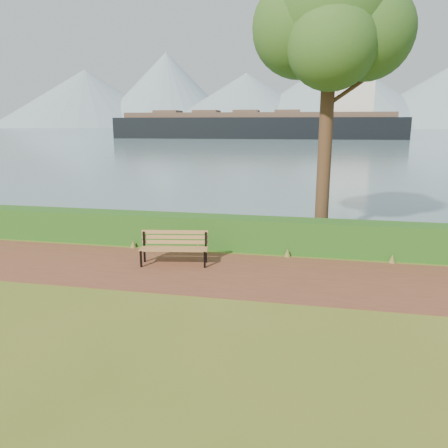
# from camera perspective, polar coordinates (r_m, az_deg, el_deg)

# --- Properties ---
(ground) EXTENTS (140.00, 140.00, 0.00)m
(ground) POSITION_cam_1_polar(r_m,az_deg,el_deg) (11.19, -0.62, -6.89)
(ground) COLOR #4C5E1B
(ground) RESTS_ON ground
(path) EXTENTS (40.00, 3.40, 0.01)m
(path) POSITION_cam_1_polar(r_m,az_deg,el_deg) (11.46, -0.31, -6.36)
(path) COLOR brown
(path) RESTS_ON ground
(hedge) EXTENTS (32.00, 0.85, 1.00)m
(hedge) POSITION_cam_1_polar(r_m,az_deg,el_deg) (13.49, 1.70, -1.20)
(hedge) COLOR #184C15
(hedge) RESTS_ON ground
(water) EXTENTS (700.00, 510.00, 0.00)m
(water) POSITION_cam_1_polar(r_m,az_deg,el_deg) (270.32, 11.31, 11.95)
(water) COLOR slate
(water) RESTS_ON ground
(mountains) EXTENTS (585.00, 190.00, 70.00)m
(mountains) POSITION_cam_1_polar(r_m,az_deg,el_deg) (417.18, 10.36, 16.08)
(mountains) COLOR gray
(mountains) RESTS_ON ground
(bench) EXTENTS (1.91, 0.84, 0.93)m
(bench) POSITION_cam_1_polar(r_m,az_deg,el_deg) (12.09, -6.52, -2.79)
(bench) COLOR black
(bench) RESTS_ON ground
(tree) EXTENTS (4.76, 4.01, 9.16)m
(tree) POSITION_cam_1_polar(r_m,az_deg,el_deg) (14.53, 13.80, 24.59)
(tree) COLOR #341F15
(tree) RESTS_ON ground
(cargo_ship) EXTENTS (73.83, 14.10, 22.30)m
(cargo_ship) POSITION_cam_1_polar(r_m,az_deg,el_deg) (115.61, 5.54, 12.70)
(cargo_ship) COLOR black
(cargo_ship) RESTS_ON ground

